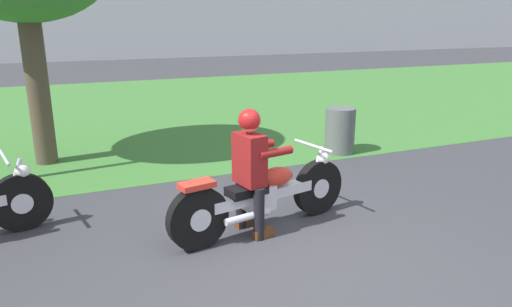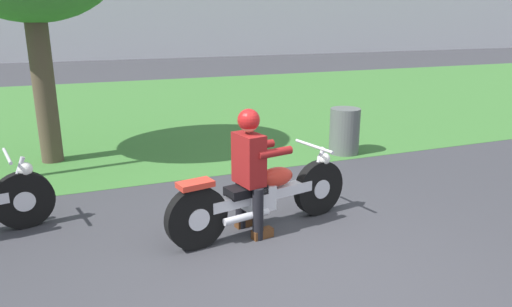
# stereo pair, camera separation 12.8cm
# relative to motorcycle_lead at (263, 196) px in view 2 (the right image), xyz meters

# --- Properties ---
(ground) EXTENTS (120.00, 120.00, 0.00)m
(ground) POSITION_rel_motorcycle_lead_xyz_m (-0.02, -1.16, -0.41)
(ground) COLOR #38383D
(grass_verge) EXTENTS (60.00, 12.00, 0.01)m
(grass_verge) POSITION_rel_motorcycle_lead_xyz_m (-0.02, 8.00, -0.40)
(grass_verge) COLOR #3D7533
(grass_verge) RESTS_ON ground
(motorcycle_lead) EXTENTS (2.30, 0.76, 0.90)m
(motorcycle_lead) POSITION_rel_motorcycle_lead_xyz_m (0.00, 0.00, 0.00)
(motorcycle_lead) COLOR black
(motorcycle_lead) RESTS_ON ground
(rider_lead) EXTENTS (0.61, 0.53, 1.42)m
(rider_lead) POSITION_rel_motorcycle_lead_xyz_m (-0.17, -0.03, 0.42)
(rider_lead) COLOR black
(rider_lead) RESTS_ON ground
(trash_can) EXTENTS (0.53, 0.53, 0.81)m
(trash_can) POSITION_rel_motorcycle_lead_xyz_m (2.55, 2.38, -0.00)
(trash_can) COLOR #595E5B
(trash_can) RESTS_ON ground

